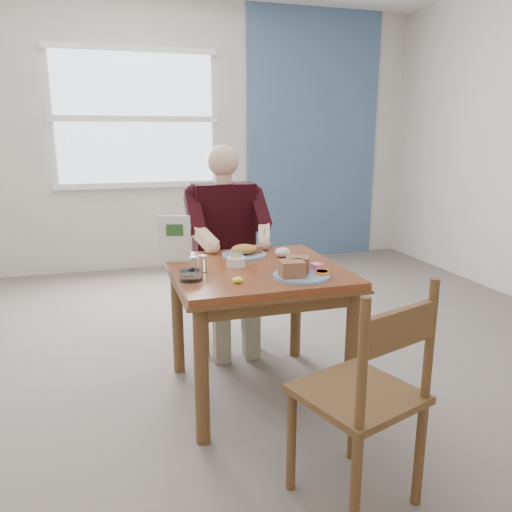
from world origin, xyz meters
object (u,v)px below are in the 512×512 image
object	(u,v)px
chair_near	(366,396)
diner	(226,232)
far_plate	(245,252)
near_plate	(299,270)
table	(257,286)
chair_far	(224,276)

from	to	relation	value
chair_near	diner	size ratio (longest dim) A/B	0.69
chair_near	diner	world-z (taller)	diner
diner	far_plate	xyz separation A→B (m)	(0.01, -0.45, -0.03)
chair_near	near_plate	size ratio (longest dim) A/B	2.76
table	diner	size ratio (longest dim) A/B	0.66
table	near_plate	xyz separation A→B (m)	(0.15, -0.25, 0.15)
chair_far	diner	bearing A→B (deg)	-89.99
near_plate	chair_near	bearing A→B (deg)	-90.43
table	near_plate	bearing A→B (deg)	-59.29
diner	far_plate	size ratio (longest dim) A/B	5.03
chair_far	chair_near	bearing A→B (deg)	-85.42
diner	far_plate	world-z (taller)	diner
near_plate	far_plate	world-z (taller)	near_plate
chair_far	far_plate	distance (m)	0.62
chair_far	near_plate	bearing A→B (deg)	-81.98
table	chair_far	xyz separation A→B (m)	(0.00, 0.80, -0.16)
chair_near	near_plate	xyz separation A→B (m)	(0.01, 0.73, 0.31)
diner	far_plate	bearing A→B (deg)	-89.37
chair_near	far_plate	world-z (taller)	chair_near
diner	near_plate	size ratio (longest dim) A/B	4.03
far_plate	table	bearing A→B (deg)	-91.12
chair_far	far_plate	world-z (taller)	chair_far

